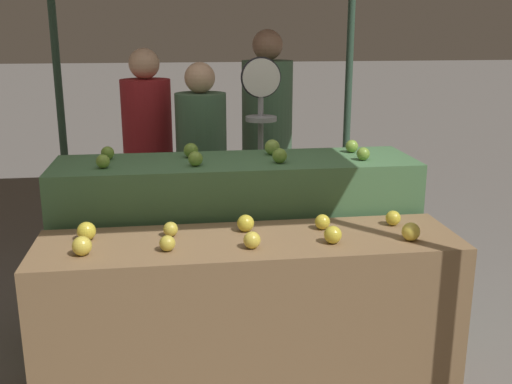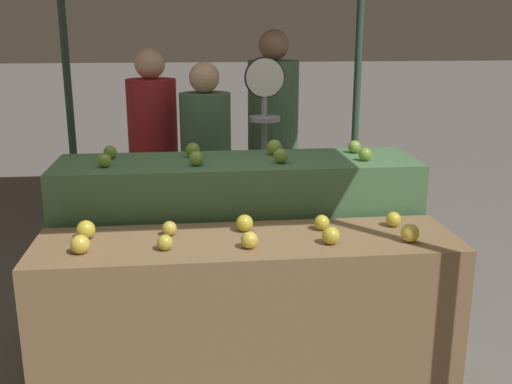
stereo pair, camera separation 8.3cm
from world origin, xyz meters
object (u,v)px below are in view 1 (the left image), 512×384
person_customer_left (267,128)px  person_customer_right (148,147)px  produce_scale (261,128)px  person_vendor_at_scale (202,160)px

person_customer_left → person_customer_right: 0.96m
produce_scale → person_vendor_at_scale: size_ratio=1.03×
produce_scale → person_customer_left: 0.86m
person_customer_left → produce_scale: bearing=51.4°
produce_scale → person_vendor_at_scale: produce_scale is taller
person_vendor_at_scale → person_customer_right: person_customer_right is taller
produce_scale → person_customer_left: person_customer_left is taller
person_vendor_at_scale → produce_scale: bearing=158.0°
person_customer_left → person_customer_right: size_ratio=1.08×
person_vendor_at_scale → person_customer_left: size_ratio=0.88×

